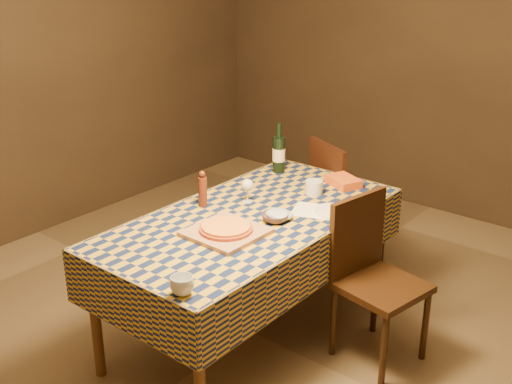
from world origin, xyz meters
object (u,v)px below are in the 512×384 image
(chair_right, at_px, (371,270))
(pizza, at_px, (226,228))
(chair_far, at_px, (340,197))
(dining_table, at_px, (250,228))
(bowl, at_px, (275,217))
(white_plate, at_px, (333,211))
(wine_bottle, at_px, (279,154))
(cutting_board, at_px, (226,232))

(chair_right, bearing_deg, pizza, -136.13)
(pizza, height_order, chair_far, chair_far)
(dining_table, xyz_separation_m, bowl, (0.15, 0.03, 0.10))
(white_plate, bearing_deg, bowl, -120.71)
(wine_bottle, bearing_deg, white_plate, -28.05)
(white_plate, xyz_separation_m, chair_right, (0.29, -0.05, -0.25))
(pizza, distance_m, chair_right, 0.85)
(cutting_board, distance_m, white_plate, 0.67)
(pizza, bearing_deg, cutting_board, 0.00)
(pizza, height_order, chair_right, chair_right)
(pizza, relative_size, wine_bottle, 1.06)
(pizza, xyz_separation_m, wine_bottle, (-0.38, 0.96, 0.09))
(pizza, bearing_deg, wine_bottle, 111.66)
(pizza, distance_m, white_plate, 0.67)
(chair_far, xyz_separation_m, chair_right, (0.71, -0.80, 0.00))
(white_plate, bearing_deg, wine_bottle, 151.95)
(wine_bottle, bearing_deg, dining_table, -64.72)
(bowl, height_order, wine_bottle, wine_bottle)
(wine_bottle, height_order, chair_right, wine_bottle)
(pizza, bearing_deg, white_plate, 64.97)
(wine_bottle, distance_m, chair_far, 0.60)
(cutting_board, bearing_deg, chair_far, 95.63)
(dining_table, xyz_separation_m, pizza, (0.05, -0.27, 0.11))
(pizza, xyz_separation_m, chair_far, (-0.13, 1.35, -0.28))
(bowl, bearing_deg, dining_table, -169.32)
(wine_bottle, relative_size, chair_right, 0.36)
(dining_table, height_order, cutting_board, cutting_board)
(cutting_board, distance_m, pizza, 0.03)
(cutting_board, bearing_deg, white_plate, 64.97)
(pizza, relative_size, white_plate, 1.56)
(pizza, relative_size, chair_right, 0.38)
(wine_bottle, bearing_deg, bowl, -54.16)
(bowl, xyz_separation_m, white_plate, (0.18, 0.31, -0.02))
(bowl, relative_size, chair_right, 0.16)
(white_plate, height_order, chair_far, chair_far)
(dining_table, distance_m, cutting_board, 0.29)
(wine_bottle, distance_m, chair_right, 1.10)
(dining_table, relative_size, chair_right, 1.98)
(dining_table, height_order, chair_right, chair_right)
(cutting_board, distance_m, chair_far, 1.38)
(dining_table, xyz_separation_m, cutting_board, (0.05, -0.27, 0.09))
(chair_right, bearing_deg, bowl, -151.61)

